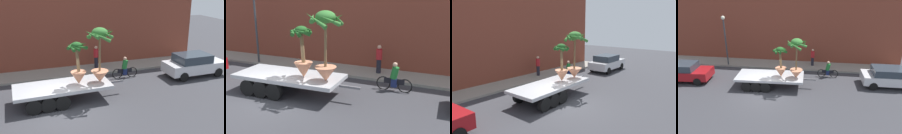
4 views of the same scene
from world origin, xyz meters
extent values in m
plane|color=#38383D|center=(0.00, 0.00, 0.00)|extent=(60.00, 60.00, 0.00)
cube|color=gray|center=(0.00, 6.10, 0.07)|extent=(24.00, 2.20, 0.15)
cube|color=#B7BABF|center=(0.10, 1.49, 0.89)|extent=(5.41, 2.44, 0.18)
cylinder|color=black|center=(-1.64, 2.46, 0.40)|extent=(0.81, 0.25, 0.80)
cylinder|color=black|center=(-1.56, 0.39, 0.40)|extent=(0.81, 0.25, 0.80)
cylinder|color=black|center=(-0.89, 2.49, 0.40)|extent=(0.81, 0.25, 0.80)
cylinder|color=black|center=(-0.81, 0.42, 0.40)|extent=(0.81, 0.25, 0.80)
cylinder|color=black|center=(-0.15, 2.52, 0.40)|extent=(0.81, 0.25, 0.80)
cylinder|color=black|center=(-0.07, 0.45, 0.40)|extent=(0.81, 0.25, 0.80)
cube|color=slate|center=(3.26, 1.62, 0.74)|extent=(1.00, 0.14, 0.10)
cone|color=tan|center=(1.01, 1.38, 1.35)|extent=(0.87, 0.87, 0.73)
cylinder|color=brown|center=(0.98, 1.38, 2.47)|extent=(0.26, 0.17, 1.52)
ellipsoid|color=#235B23|center=(0.96, 1.38, 3.23)|extent=(0.56, 0.56, 0.35)
cone|color=#235B23|center=(1.25, 1.39, 3.16)|extent=(0.21, 0.62, 0.37)
cone|color=#235B23|center=(1.25, 1.65, 3.19)|extent=(0.70, 0.72, 0.33)
cone|color=#235B23|center=(0.89, 1.68, 3.17)|extent=(0.68, 0.33, 0.37)
cone|color=#235B23|center=(0.66, 1.56, 3.18)|extent=(0.54, 0.72, 0.35)
cone|color=#235B23|center=(0.64, 1.26, 3.16)|extent=(0.44, 0.74, 0.43)
cone|color=#235B23|center=(0.86, 1.12, 3.14)|extent=(0.63, 0.41, 0.42)
cone|color=#235B23|center=(1.18, 1.07, 3.17)|extent=(0.77, 0.63, 0.42)
cone|color=tan|center=(2.21, 1.29, 1.32)|extent=(0.99, 0.99, 0.68)
cylinder|color=brown|center=(2.23, 1.29, 2.75)|extent=(0.16, 0.12, 2.19)
ellipsoid|color=#387A33|center=(2.24, 1.29, 3.85)|extent=(0.88, 0.88, 0.55)
cone|color=#387A33|center=(2.79, 1.38, 3.76)|extent=(0.37, 1.12, 0.66)
cone|color=#387A33|center=(2.61, 1.70, 3.78)|extent=(0.95, 0.89, 0.54)
cone|color=#387A33|center=(2.07, 1.77, 3.76)|extent=(1.01, 0.52, 0.62)
cone|color=#387A33|center=(1.88, 1.55, 3.79)|extent=(0.69, 0.86, 0.47)
cone|color=#387A33|center=(1.74, 1.06, 3.81)|extent=(0.64, 1.09, 0.40)
cone|color=#387A33|center=(2.08, 0.71, 3.76)|extent=(1.19, 0.50, 0.71)
cone|color=#387A33|center=(2.59, 0.93, 3.76)|extent=(0.86, 0.84, 0.60)
torus|color=black|center=(5.32, 3.89, 0.34)|extent=(0.74, 0.07, 0.74)
torus|color=black|center=(4.22, 3.91, 0.34)|extent=(0.74, 0.07, 0.74)
cube|color=black|center=(4.77, 3.90, 0.52)|extent=(1.04, 0.08, 0.28)
cylinder|color=#1E702D|center=(4.77, 3.90, 0.97)|extent=(0.45, 0.35, 0.65)
sphere|color=tan|center=(4.77, 3.90, 1.39)|extent=(0.24, 0.24, 0.24)
cube|color=navy|center=(4.77, 3.90, 0.44)|extent=(0.28, 0.25, 0.44)
cylinder|color=black|center=(3.33, 6.15, 0.57)|extent=(0.28, 0.28, 0.85)
cylinder|color=red|center=(3.33, 6.15, 1.31)|extent=(0.36, 0.36, 0.62)
sphere|color=tan|center=(3.33, 6.15, 1.74)|extent=(0.24, 0.24, 0.24)
cylinder|color=#383D42|center=(-5.09, 5.30, 2.40)|extent=(0.14, 0.14, 4.50)
camera|label=1|loc=(-1.74, -12.53, 6.70)|focal=43.16mm
camera|label=2|loc=(7.30, -8.69, 4.82)|focal=41.95mm
camera|label=3|loc=(-8.87, -7.16, 4.61)|focal=33.45mm
camera|label=4|loc=(3.73, -13.54, 8.04)|focal=33.88mm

